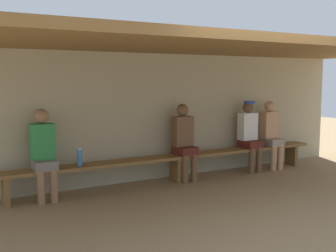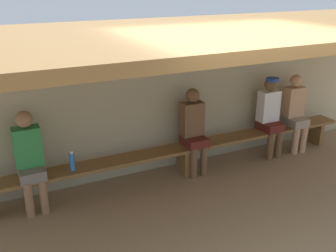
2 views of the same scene
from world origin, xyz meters
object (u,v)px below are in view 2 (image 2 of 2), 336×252
at_px(player_in_white, 194,128).
at_px(player_leftmost, 30,158).
at_px(player_middle, 270,113).
at_px(water_bottle_blue, 72,161).
at_px(player_in_blue, 295,110).
at_px(bench, 183,151).

xyz_separation_m(player_in_white, player_leftmost, (-2.38, 0.00, 0.00)).
bearing_deg(player_leftmost, player_in_white, 0.00).
relative_size(player_middle, water_bottle_blue, 4.98).
height_order(player_in_blue, water_bottle_blue, player_in_blue).
xyz_separation_m(player_in_blue, player_middle, (-0.55, 0.00, 0.02)).
bearing_deg(player_in_blue, player_middle, 179.95).
relative_size(player_in_blue, player_leftmost, 1.00).
height_order(bench, player_in_blue, player_in_blue).
height_order(player_in_blue, player_in_white, same).
distance_m(bench, player_leftmost, 2.24).
xyz_separation_m(bench, player_leftmost, (-2.21, 0.00, 0.34)).
height_order(player_in_blue, player_middle, player_middle).
bearing_deg(player_in_white, player_middle, 0.02).
bearing_deg(player_middle, bench, -179.87).
xyz_separation_m(player_in_white, water_bottle_blue, (-1.87, -0.05, -0.14)).
bearing_deg(player_middle, player_in_white, -179.98).
bearing_deg(player_in_white, player_leftmost, 180.00).
bearing_deg(bench, player_in_white, 1.02).
distance_m(player_middle, water_bottle_blue, 3.33).
xyz_separation_m(player_middle, player_in_white, (-1.46, -0.00, -0.02)).
xyz_separation_m(player_in_blue, player_leftmost, (-4.39, 0.00, 0.00)).
bearing_deg(player_in_blue, player_leftmost, 180.00).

